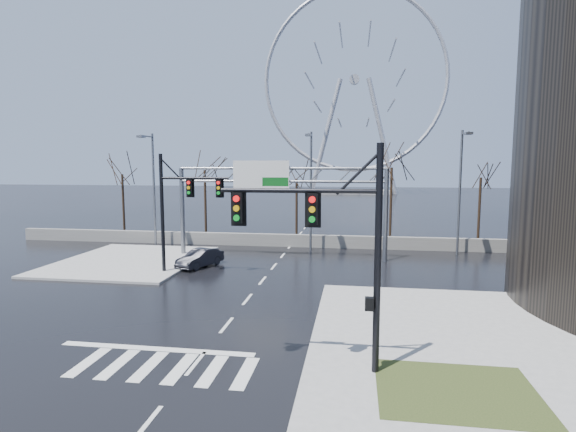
% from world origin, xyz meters
% --- Properties ---
extents(ground, '(260.00, 260.00, 0.00)m').
position_xyz_m(ground, '(0.00, 0.00, 0.00)').
color(ground, black).
rests_on(ground, ground).
extents(sidewalk_right_ext, '(12.00, 10.00, 0.15)m').
position_xyz_m(sidewalk_right_ext, '(10.00, 2.00, 0.07)').
color(sidewalk_right_ext, gray).
rests_on(sidewalk_right_ext, ground).
extents(sidewalk_far, '(10.00, 12.00, 0.15)m').
position_xyz_m(sidewalk_far, '(-11.00, 12.00, 0.07)').
color(sidewalk_far, gray).
rests_on(sidewalk_far, ground).
extents(grass_strip, '(5.00, 4.00, 0.02)m').
position_xyz_m(grass_strip, '(9.00, -5.00, 0.15)').
color(grass_strip, '#283616').
rests_on(grass_strip, sidewalk_near).
extents(barrier_wall, '(52.00, 0.50, 1.10)m').
position_xyz_m(barrier_wall, '(0.00, 20.00, 0.55)').
color(barrier_wall, slate).
rests_on(barrier_wall, ground).
extents(signal_mast_near, '(5.52, 0.41, 8.00)m').
position_xyz_m(signal_mast_near, '(5.14, -4.04, 4.87)').
color(signal_mast_near, black).
rests_on(signal_mast_near, ground).
extents(signal_mast_far, '(4.72, 0.41, 8.00)m').
position_xyz_m(signal_mast_far, '(-5.87, 8.96, 4.83)').
color(signal_mast_far, black).
rests_on(signal_mast_far, ground).
extents(sign_gantry, '(16.36, 0.40, 7.60)m').
position_xyz_m(sign_gantry, '(-0.38, 14.96, 5.18)').
color(sign_gantry, slate).
rests_on(sign_gantry, ground).
extents(streetlight_left, '(0.50, 2.55, 10.00)m').
position_xyz_m(streetlight_left, '(-12.00, 18.16, 5.89)').
color(streetlight_left, slate).
rests_on(streetlight_left, ground).
extents(streetlight_mid, '(0.50, 2.55, 10.00)m').
position_xyz_m(streetlight_mid, '(2.00, 18.16, 5.89)').
color(streetlight_mid, slate).
rests_on(streetlight_mid, ground).
extents(streetlight_right, '(0.50, 2.55, 10.00)m').
position_xyz_m(streetlight_right, '(14.00, 18.16, 5.89)').
color(streetlight_right, slate).
rests_on(streetlight_right, ground).
extents(tree_far_left, '(3.50, 3.50, 7.00)m').
position_xyz_m(tree_far_left, '(-18.00, 24.00, 5.57)').
color(tree_far_left, black).
rests_on(tree_far_left, ground).
extents(tree_left, '(3.75, 3.75, 7.50)m').
position_xyz_m(tree_left, '(-9.00, 23.50, 5.98)').
color(tree_left, black).
rests_on(tree_left, ground).
extents(tree_center, '(3.25, 3.25, 6.50)m').
position_xyz_m(tree_center, '(0.00, 24.50, 5.17)').
color(tree_center, black).
rests_on(tree_center, ground).
extents(tree_right, '(3.90, 3.90, 7.80)m').
position_xyz_m(tree_right, '(9.00, 23.50, 6.22)').
color(tree_right, black).
rests_on(tree_right, ground).
extents(tree_far_right, '(3.40, 3.40, 6.80)m').
position_xyz_m(tree_far_right, '(17.00, 24.00, 5.41)').
color(tree_far_right, black).
rests_on(tree_far_right, ground).
extents(ferris_wheel, '(45.00, 6.00, 50.91)m').
position_xyz_m(ferris_wheel, '(5.00, 95.00, 26.13)').
color(ferris_wheel, gray).
rests_on(ferris_wheel, ground).
extents(car, '(2.68, 4.08, 1.27)m').
position_xyz_m(car, '(-5.22, 11.14, 0.64)').
color(car, black).
rests_on(car, ground).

